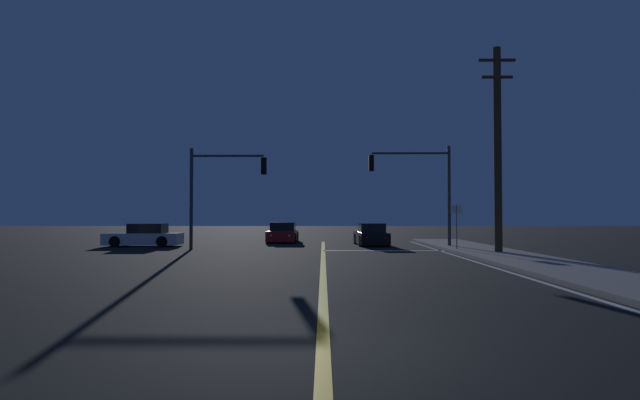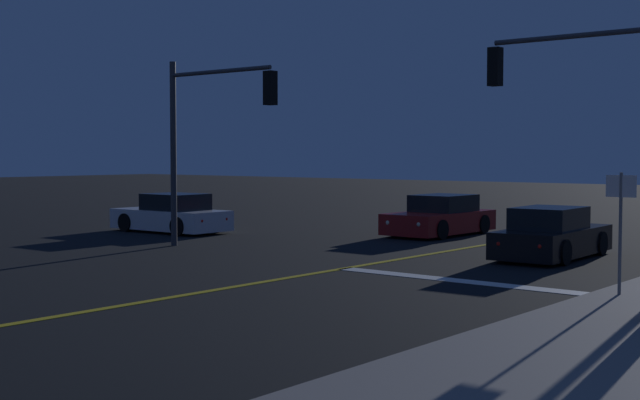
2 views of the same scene
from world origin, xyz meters
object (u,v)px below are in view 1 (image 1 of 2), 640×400
Objects in this scene: car_far_approaching_red at (283,233)px; car_mid_block_white at (145,236)px; traffic_signal_near_right at (419,179)px; traffic_signal_far_left at (220,182)px; street_sign_corner at (457,220)px; utility_pole_right at (498,148)px; car_distant_tail_black at (371,236)px.

car_far_approaching_red and car_mid_block_white have the same top height.
traffic_signal_far_left is at bearing 7.32° from traffic_signal_near_right.
traffic_signal_far_left is 2.27× the size of street_sign_corner.
car_far_approaching_red is at bearing -38.83° from traffic_signal_near_right.
street_sign_corner is (17.24, -4.33, 1.02)m from car_mid_block_white.
utility_pole_right is 4.08× the size of street_sign_corner.
utility_pole_right is at bearing 133.71° from car_far_approaching_red.
car_far_approaching_red is 13.35m from street_sign_corner.
car_far_approaching_red is 10.92m from traffic_signal_near_right.
car_distant_tail_black is 0.45× the size of utility_pole_right.
car_mid_block_white is 1.85× the size of street_sign_corner.
traffic_signal_near_right is at bearing 7.32° from traffic_signal_far_left.
car_distant_tail_black is at bearing 146.45° from car_far_approaching_red.
car_distant_tail_black is 4.93m from traffic_signal_near_right.
car_mid_block_white is at bearing 160.92° from utility_pole_right.
street_sign_corner is at bearing 135.63° from car_far_approaching_red.
car_mid_block_white is 16.28m from traffic_signal_near_right.
traffic_signal_near_right is at bearing 115.92° from street_sign_corner.
car_mid_block_white is 6.53m from traffic_signal_far_left.
car_mid_block_white is at bearing -5.50° from traffic_signal_near_right.
utility_pole_right reaches higher than traffic_signal_near_right.
car_far_approaching_red is 9.23m from car_mid_block_white.
car_far_approaching_red is 8.94m from traffic_signal_far_left.
traffic_signal_near_right is at bearing -51.00° from car_distant_tail_black.
car_far_approaching_red is 0.77× the size of traffic_signal_near_right.
car_distant_tail_black is 6.82m from street_sign_corner.
car_far_approaching_red is 1.00× the size of car_mid_block_white.
traffic_signal_near_right reaches higher than car_mid_block_white.
traffic_signal_near_right is at bearing -96.43° from car_mid_block_white.
traffic_signal_near_right is 2.40× the size of street_sign_corner.
traffic_signal_far_left is (-2.77, -7.94, 3.04)m from car_far_approaching_red.
street_sign_corner is (12.25, -1.40, -2.02)m from traffic_signal_far_left.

